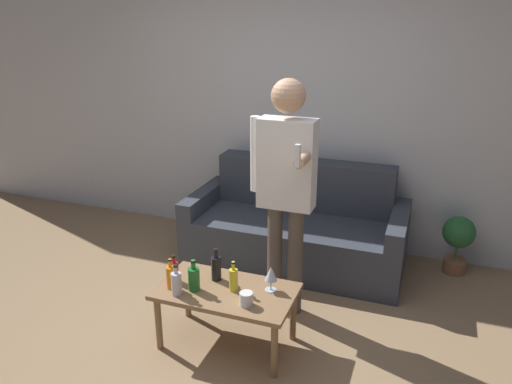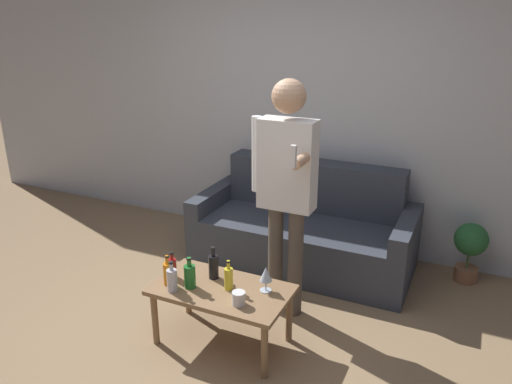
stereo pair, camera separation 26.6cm
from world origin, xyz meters
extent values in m
plane|color=#997A56|center=(0.00, 0.00, 0.00)|extent=(16.00, 16.00, 0.00)
cube|color=silver|center=(0.00, 2.07, 1.35)|extent=(8.00, 0.06, 2.70)
cube|color=#383D47|center=(0.23, 1.42, 0.21)|extent=(1.59, 0.61, 0.42)
cube|color=#383D47|center=(0.23, 1.84, 0.43)|extent=(1.59, 0.24, 0.86)
cube|color=#383D47|center=(-0.63, 1.53, 0.29)|extent=(0.14, 0.84, 0.58)
cube|color=#383D47|center=(1.10, 1.53, 0.29)|extent=(0.14, 0.84, 0.58)
cube|color=#8E6B47|center=(0.13, 0.27, 0.40)|extent=(0.90, 0.50, 0.03)
cylinder|color=#8E6B47|center=(-0.27, 0.06, 0.19)|extent=(0.04, 0.04, 0.39)
cylinder|color=#8E6B47|center=(0.53, 0.06, 0.19)|extent=(0.04, 0.04, 0.39)
cylinder|color=#8E6B47|center=(-0.27, 0.47, 0.19)|extent=(0.04, 0.04, 0.39)
cylinder|color=#8E6B47|center=(0.53, 0.47, 0.19)|extent=(0.04, 0.04, 0.39)
cylinder|color=black|center=(0.02, 0.36, 0.50)|extent=(0.07, 0.07, 0.16)
cylinder|color=black|center=(0.02, 0.36, 0.61)|extent=(0.03, 0.03, 0.06)
cylinder|color=black|center=(0.02, 0.36, 0.64)|extent=(0.03, 0.03, 0.01)
cylinder|color=orange|center=(-0.21, 0.16, 0.49)|extent=(0.06, 0.06, 0.15)
cylinder|color=orange|center=(-0.21, 0.16, 0.60)|extent=(0.02, 0.02, 0.06)
cylinder|color=black|center=(-0.21, 0.16, 0.62)|extent=(0.03, 0.03, 0.01)
cylinder|color=#23752D|center=(-0.06, 0.19, 0.49)|extent=(0.08, 0.08, 0.15)
cylinder|color=#23752D|center=(-0.06, 0.19, 0.60)|extent=(0.03, 0.03, 0.06)
cylinder|color=black|center=(-0.06, 0.19, 0.62)|extent=(0.03, 0.03, 0.01)
cylinder|color=yellow|center=(0.18, 0.28, 0.49)|extent=(0.06, 0.06, 0.15)
cylinder|color=yellow|center=(0.18, 0.28, 0.59)|extent=(0.02, 0.02, 0.06)
cylinder|color=black|center=(0.18, 0.28, 0.61)|extent=(0.03, 0.03, 0.01)
cylinder|color=silver|center=(-0.14, 0.10, 0.49)|extent=(0.07, 0.07, 0.15)
cylinder|color=silver|center=(-0.14, 0.10, 0.59)|extent=(0.03, 0.03, 0.06)
cylinder|color=black|center=(-0.14, 0.10, 0.62)|extent=(0.03, 0.03, 0.01)
cylinder|color=#B21E1E|center=(-0.24, 0.25, 0.48)|extent=(0.06, 0.06, 0.13)
cylinder|color=#B21E1E|center=(-0.24, 0.25, 0.58)|extent=(0.02, 0.02, 0.05)
cylinder|color=black|center=(-0.24, 0.25, 0.60)|extent=(0.03, 0.03, 0.01)
cylinder|color=silver|center=(0.41, 0.36, 0.42)|extent=(0.08, 0.08, 0.01)
cylinder|color=silver|center=(0.41, 0.36, 0.45)|extent=(0.01, 0.01, 0.07)
cone|color=silver|center=(0.41, 0.36, 0.54)|extent=(0.08, 0.08, 0.10)
cylinder|color=white|center=(0.32, 0.14, 0.46)|extent=(0.08, 0.08, 0.09)
cylinder|color=brown|center=(0.29, 0.79, 0.41)|extent=(0.11, 0.11, 0.83)
cylinder|color=brown|center=(0.44, 0.79, 0.41)|extent=(0.11, 0.11, 0.83)
cube|color=white|center=(0.37, 0.79, 1.14)|extent=(0.39, 0.17, 0.62)
sphere|color=tan|center=(0.37, 0.79, 1.60)|extent=(0.23, 0.23, 0.23)
cylinder|color=white|center=(0.14, 0.79, 1.19)|extent=(0.07, 0.07, 0.53)
cylinder|color=tan|center=(0.52, 0.66, 1.23)|extent=(0.07, 0.27, 0.07)
cube|color=white|center=(0.52, 0.49, 1.29)|extent=(0.03, 0.03, 0.14)
cylinder|color=#936042|center=(1.57, 1.84, 0.06)|extent=(0.19, 0.19, 0.12)
cylinder|color=#476B38|center=(1.57, 1.84, 0.20)|extent=(0.02, 0.02, 0.16)
sphere|color=#286633|center=(1.57, 1.84, 0.38)|extent=(0.27, 0.27, 0.27)
camera|label=1|loc=(1.29, -2.31, 2.11)|focal=35.00mm
camera|label=2|loc=(1.53, -2.21, 2.11)|focal=35.00mm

